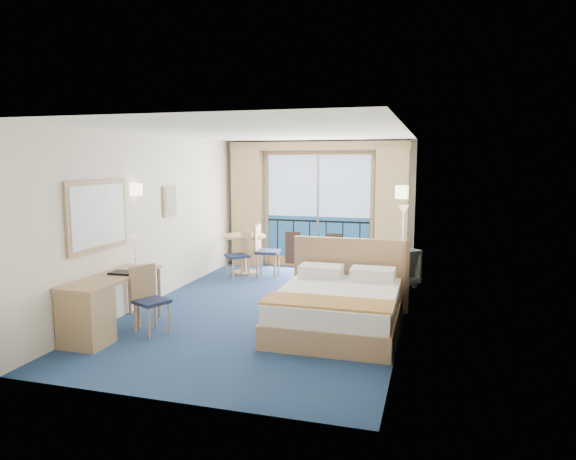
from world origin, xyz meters
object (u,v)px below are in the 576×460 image
at_px(bed, 338,306).
at_px(table_chair_b, 241,252).
at_px(desk, 92,310).
at_px(table_chair_a, 263,247).
at_px(armchair, 391,267).
at_px(nightstand, 391,285).
at_px(floor_lamp, 403,225).
at_px(desk_chair, 148,295).
at_px(round_table, 244,244).

xyz_separation_m(bed, table_chair_b, (-2.39, 2.50, 0.21)).
xyz_separation_m(bed, desk, (-2.88, -1.38, 0.11)).
relative_size(bed, table_chair_a, 2.04).
bearing_deg(table_chair_a, armchair, -99.19).
distance_m(nightstand, floor_lamp, 1.63).
xyz_separation_m(desk, desk_chair, (0.46, 0.55, 0.08)).
xyz_separation_m(bed, round_table, (-2.48, 2.92, 0.29)).
xyz_separation_m(floor_lamp, desk_chair, (-3.08, -3.72, -0.61)).
height_order(round_table, table_chair_b, table_chair_b).
xyz_separation_m(bed, floor_lamp, (0.66, 2.88, 0.80)).
height_order(bed, desk, bed).
relative_size(bed, floor_lamp, 1.43).
relative_size(nightstand, armchair, 0.74).
height_order(bed, armchair, bed).
distance_m(armchair, desk, 5.22).
bearing_deg(nightstand, round_table, 154.82).
relative_size(desk_chair, table_chair_b, 0.97).
xyz_separation_m(bed, armchair, (0.48, 2.62, 0.05)).
bearing_deg(table_chair_a, desk, 162.78).
relative_size(floor_lamp, table_chair_b, 1.58).
bearing_deg(desk_chair, desk, 164.53).
relative_size(nightstand, floor_lamp, 0.40).
relative_size(desk, table_chair_a, 1.59).
height_order(floor_lamp, table_chair_a, floor_lamp).
bearing_deg(desk_chair, nightstand, -27.63).
distance_m(armchair, desk_chair, 4.51).
xyz_separation_m(nightstand, round_table, (-3.06, 1.44, 0.30)).
relative_size(nightstand, desk_chair, 0.66).
bearing_deg(floor_lamp, bed, -102.97).
height_order(nightstand, desk, desk).
bearing_deg(round_table, table_chair_b, -77.72).
xyz_separation_m(nightstand, desk_chair, (-3.00, -2.31, 0.21)).
relative_size(floor_lamp, desk, 0.90).
bearing_deg(desk_chair, floor_lamp, -14.88).
bearing_deg(armchair, round_table, -51.91).
height_order(armchair, round_table, round_table).
relative_size(nightstand, round_table, 0.67).
xyz_separation_m(nightstand, armchair, (-0.10, 1.14, 0.07)).
bearing_deg(floor_lamp, table_chair_a, -177.70).
distance_m(nightstand, table_chair_a, 2.93).
xyz_separation_m(desk, round_table, (0.40, 4.30, 0.17)).
distance_m(bed, floor_lamp, 3.06).
bearing_deg(round_table, bed, -49.63).
distance_m(table_chair_a, table_chair_b, 0.46).
bearing_deg(bed, floor_lamp, 77.03).
distance_m(desk, table_chair_a, 4.25).
height_order(desk, desk_chair, desk_chair).
bearing_deg(desk, table_chair_a, 78.31).
relative_size(nightstand, table_chair_a, 0.57).
xyz_separation_m(armchair, desk_chair, (-2.90, -3.45, 0.15)).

